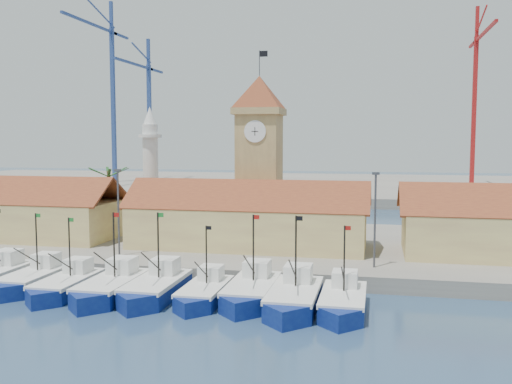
# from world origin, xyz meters

# --- Properties ---
(ground) EXTENTS (400.00, 400.00, 0.00)m
(ground) POSITION_xyz_m (0.00, 0.00, 0.00)
(ground) COLOR navy
(ground) RESTS_ON ground
(quay) EXTENTS (140.00, 32.00, 1.50)m
(quay) POSITION_xyz_m (0.00, 24.00, 0.75)
(quay) COLOR gray
(quay) RESTS_ON ground
(terminal) EXTENTS (240.00, 80.00, 2.00)m
(terminal) POSITION_xyz_m (0.00, 110.00, 1.00)
(terminal) COLOR gray
(terminal) RESTS_ON ground
(boat_1) EXTENTS (3.48, 9.54, 7.22)m
(boat_1) POSITION_xyz_m (-16.43, 3.31, 0.75)
(boat_1) COLOR navy
(boat_1) RESTS_ON ground
(boat_2) EXTENTS (3.43, 9.39, 7.10)m
(boat_2) POSITION_xyz_m (-12.39, 2.08, 0.73)
(boat_2) COLOR navy
(boat_2) RESTS_ON ground
(boat_3) EXTENTS (3.72, 10.20, 7.72)m
(boat_3) POSITION_xyz_m (-8.09, 1.94, 0.80)
(boat_3) COLOR navy
(boat_3) RESTS_ON ground
(boat_4) EXTENTS (3.73, 10.23, 7.74)m
(boat_4) POSITION_xyz_m (-4.25, 2.52, 0.80)
(boat_4) COLOR navy
(boat_4) RESTS_ON ground
(boat_5) EXTENTS (3.24, 8.88, 6.72)m
(boat_5) POSITION_xyz_m (0.15, 2.40, 0.69)
(boat_5) COLOR navy
(boat_5) RESTS_ON ground
(boat_6) EXTENTS (3.70, 10.15, 7.68)m
(boat_6) POSITION_xyz_m (3.99, 3.29, 0.79)
(boat_6) COLOR navy
(boat_6) RESTS_ON ground
(boat_7) EXTENTS (3.81, 10.43, 7.89)m
(boat_7) POSITION_xyz_m (7.80, 1.91, 0.82)
(boat_7) COLOR navy
(boat_7) RESTS_ON ground
(boat_8) EXTENTS (3.46, 9.49, 7.18)m
(boat_8) POSITION_xyz_m (11.69, 1.94, 0.74)
(boat_8) COLOR navy
(boat_8) RESTS_ON ground
(hall_center) EXTENTS (27.04, 10.13, 7.61)m
(hall_center) POSITION_xyz_m (0.00, 20.00, 3.99)
(hall_center) COLOR #E9DC7F
(hall_center) RESTS_ON quay
(clock_tower) EXTENTS (5.80, 5.80, 22.70)m
(clock_tower) POSITION_xyz_m (0.00, 26.00, 11.96)
(clock_tower) COLOR tan
(clock_tower) RESTS_ON quay
(minaret) EXTENTS (3.00, 3.00, 16.30)m
(minaret) POSITION_xyz_m (-15.00, 28.00, 9.73)
(minaret) COLOR silver
(minaret) RESTS_ON quay
(palm_tree) EXTENTS (5.60, 5.03, 8.39)m
(palm_tree) POSITION_xyz_m (-20.00, 26.00, 6.25)
(palm_tree) COLOR brown
(palm_tree) RESTS_ON quay
(lamp_posts) EXTENTS (80.70, 0.25, 9.03)m
(lamp_posts) POSITION_xyz_m (0.50, 12.00, 6.48)
(lamp_posts) COLOR #3F3F44
(lamp_posts) RESTS_ON quay
(crane_blue_far) EXTENTS (1.00, 34.90, 48.15)m
(crane_blue_far) POSITION_xyz_m (-56.18, 100.44, 28.88)
(crane_blue_far) COLOR navy
(crane_blue_far) RESTS_ON terminal
(crane_blue_near) EXTENTS (1.00, 30.89, 39.07)m
(crane_blue_near) POSITION_xyz_m (-48.29, 106.77, 23.54)
(crane_blue_near) COLOR navy
(crane_blue_near) RESTS_ON terminal
(crane_red_right) EXTENTS (1.00, 33.84, 43.13)m
(crane_red_right) POSITION_xyz_m (36.81, 103.45, 26.04)
(crane_red_right) COLOR #A61919
(crane_red_right) RESTS_ON terminal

